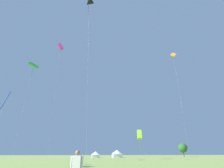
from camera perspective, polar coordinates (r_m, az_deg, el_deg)
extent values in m
cube|color=blue|center=(26.55, -31.23, -4.48)|extent=(1.32, 2.34, 2.54)
ellipsoid|color=green|center=(52.65, -24.17, 5.59)|extent=(3.54, 4.21, 1.48)
cylinder|color=#207C31|center=(51.83, -24.51, 3.60)|extent=(0.09, 0.09, 2.50)
cylinder|color=#B2B2B7|center=(48.56, -26.83, -6.94)|extent=(0.73, 0.72, 23.97)
cube|color=#99DB2D|center=(61.41, 8.89, -15.91)|extent=(1.91, 2.55, 3.17)
cylinder|color=olive|center=(61.20, 9.06, -18.65)|extent=(0.10, 0.10, 4.28)
cylinder|color=#B2B2B7|center=(61.14, 10.22, -19.31)|extent=(2.14, 0.78, 7.44)
cube|color=orange|center=(69.91, 19.26, 9.01)|extent=(2.21, 0.97, 2.24)
cylinder|color=#B2B2B7|center=(62.89, 21.37, -5.10)|extent=(0.04, 0.58, 35.79)
cone|color=black|center=(39.55, -7.51, 24.70)|extent=(2.27, 2.28, 1.85)
cylinder|color=black|center=(38.31, -7.65, 22.88)|extent=(0.05, 0.05, 2.71)
cylinder|color=#B2B2B7|center=(29.87, -7.87, 5.36)|extent=(1.04, 1.54, 30.08)
cube|color=#E02DA3|center=(56.34, -16.38, 11.64)|extent=(1.90, 1.01, 2.13)
cylinder|color=#9D2072|center=(55.60, -16.53, 10.42)|extent=(0.06, 0.06, 1.75)
cylinder|color=#B2B2B7|center=(49.28, -18.13, -3.73)|extent=(0.40, 0.89, 31.66)
cube|color=white|center=(8.85, -11.32, -23.75)|extent=(0.40, 0.30, 0.60)
sphere|color=#9E7051|center=(8.85, -11.11, -21.04)|extent=(0.22, 0.22, 0.22)
cylinder|color=white|center=(8.86, -13.01, -23.63)|extent=(0.09, 0.09, 0.55)
cylinder|color=white|center=(8.85, -9.63, -23.86)|extent=(0.09, 0.09, 0.55)
cube|color=white|center=(76.20, -5.38, -22.32)|extent=(2.93, 2.93, 1.10)
cone|color=white|center=(76.19, -5.35, -21.43)|extent=(3.66, 3.66, 1.28)
cube|color=white|center=(77.33, 1.63, -22.29)|extent=(3.67, 3.67, 1.38)
cone|color=white|center=(77.32, 1.62, -21.18)|extent=(4.59, 4.59, 1.61)
cylinder|color=brown|center=(103.16, 22.26, -20.29)|extent=(0.44, 0.44, 2.69)
sphere|color=#286023|center=(103.20, 22.02, -18.67)|extent=(4.55, 4.55, 4.55)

